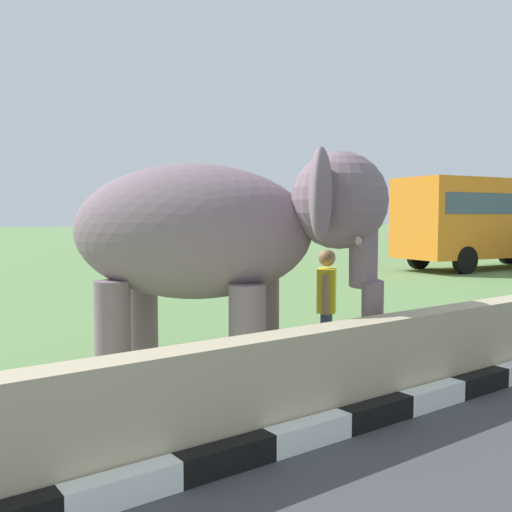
% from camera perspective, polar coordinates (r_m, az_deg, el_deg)
% --- Properties ---
extents(barrier_parapet, '(28.00, 0.36, 1.00)m').
position_cam_1_polar(barrier_parapet, '(5.16, -3.92, -14.09)').
color(barrier_parapet, tan).
rests_on(barrier_parapet, ground_plane).
extents(elephant, '(3.78, 3.88, 2.86)m').
position_cam_1_polar(elephant, '(7.21, -3.82, 2.07)').
color(elephant, slate).
rests_on(elephant, ground_plane).
extents(person_handler, '(0.53, 0.51, 1.66)m').
position_cam_1_polar(person_handler, '(7.79, 6.98, -4.69)').
color(person_handler, navy).
rests_on(person_handler, ground_plane).
extents(bus_orange, '(8.45, 3.56, 3.50)m').
position_cam_1_polar(bus_orange, '(24.74, 22.08, 3.67)').
color(bus_orange, orange).
rests_on(bus_orange, ground_plane).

